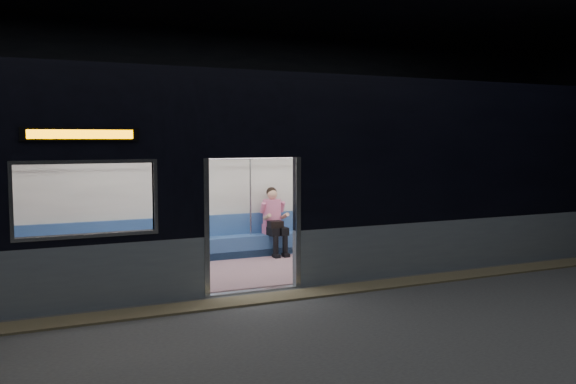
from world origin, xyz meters
TOP-DOWN VIEW (x-y plane):
  - station_floor at (0.00, 0.00)m, footprint 24.00×14.00m
  - station_envelope at (0.00, 0.00)m, footprint 24.00×14.00m
  - tactile_strip at (0.00, 0.55)m, footprint 22.80×0.50m
  - metro_car at (-0.00, 2.54)m, footprint 18.00×3.04m
  - passenger at (1.40, 3.55)m, footprint 0.38×0.66m
  - handbag at (1.35, 3.33)m, footprint 0.27×0.24m
  - transit_map at (5.00, 3.85)m, footprint 0.98×0.03m

SIDE VIEW (x-z plane):
  - station_floor at x=0.00m, z-range -0.01..0.00m
  - tactile_strip at x=0.00m, z-range 0.00..0.03m
  - handbag at x=1.35m, z-range 0.60..0.74m
  - passenger at x=1.40m, z-range 0.12..1.45m
  - transit_map at x=5.00m, z-range 1.15..1.79m
  - metro_car at x=0.00m, z-range 0.17..3.52m
  - station_envelope at x=0.00m, z-range 1.16..6.16m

